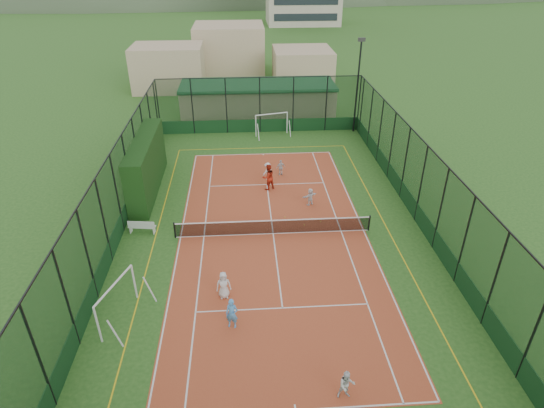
{
  "coord_description": "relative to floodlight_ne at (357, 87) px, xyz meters",
  "views": [
    {
      "loc": [
        -1.61,
        -22.6,
        15.09
      ],
      "look_at": [
        0.03,
        1.5,
        1.2
      ],
      "focal_mm": 30.0,
      "sensor_mm": 36.0,
      "label": 1
    }
  ],
  "objects": [
    {
      "name": "ground",
      "position": [
        -8.6,
        -16.6,
        -4.12
      ],
      "size": [
        300.0,
        300.0,
        0.0
      ],
      "primitive_type": "plane",
      "color": "#25541D",
      "rests_on": "ground"
    },
    {
      "name": "court_slab",
      "position": [
        -8.6,
        -16.6,
        -4.12
      ],
      "size": [
        11.17,
        23.97,
        0.01
      ],
      "primitive_type": "cube",
      "color": "#A63F25",
      "rests_on": "ground"
    },
    {
      "name": "tennis_net",
      "position": [
        -8.6,
        -16.6,
        -3.59
      ],
      "size": [
        11.67,
        0.12,
        1.06
      ],
      "primitive_type": null,
      "color": "black",
      "rests_on": "ground"
    },
    {
      "name": "perimeter_fence",
      "position": [
        -8.6,
        -16.6,
        -1.62
      ],
      "size": [
        18.12,
        34.12,
        5.0
      ],
      "primitive_type": null,
      "color": "black",
      "rests_on": "ground"
    },
    {
      "name": "floodlight_ne",
      "position": [
        0.0,
        0.0,
        0.0
      ],
      "size": [
        0.6,
        0.26,
        8.25
      ],
      "primitive_type": null,
      "color": "black",
      "rests_on": "ground"
    },
    {
      "name": "clubhouse",
      "position": [
        -8.6,
        5.4,
        -2.55
      ],
      "size": [
        15.2,
        7.2,
        3.15
      ],
      "primitive_type": null,
      "color": "tan",
      "rests_on": "ground"
    },
    {
      "name": "hedge_left",
      "position": [
        -16.9,
        -10.31,
        -2.26
      ],
      "size": [
        1.28,
        8.52,
        3.73
      ],
      "primitive_type": "cube",
      "color": "black",
      "rests_on": "ground"
    },
    {
      "name": "white_bench",
      "position": [
        -16.4,
        -15.93,
        -3.67
      ],
      "size": [
        1.67,
        0.66,
        0.91
      ],
      "primitive_type": null,
      "rotation": [
        0.0,
        0.0,
        -0.13
      ],
      "color": "white",
      "rests_on": "ground"
    },
    {
      "name": "futsal_goal_near",
      "position": [
        -16.16,
        -23.15,
        -3.14
      ],
      "size": [
        3.18,
        1.86,
        1.97
      ],
      "primitive_type": null,
      "rotation": [
        0.0,
        0.0,
        1.23
      ],
      "color": "white",
      "rests_on": "ground"
    },
    {
      "name": "futsal_goal_far",
      "position": [
        -7.6,
        -0.4,
        -3.15
      ],
      "size": [
        3.16,
        1.57,
        1.96
      ],
      "primitive_type": null,
      "rotation": [
        0.0,
        0.0,
        0.24
      ],
      "color": "white",
      "rests_on": "ground"
    },
    {
      "name": "child_near_left",
      "position": [
        -11.39,
        -22.0,
        -3.38
      ],
      "size": [
        0.76,
        0.53,
        1.47
      ],
      "primitive_type": "imported",
      "rotation": [
        0.0,
        0.0,
        0.09
      ],
      "color": "silver",
      "rests_on": "court_slab"
    },
    {
      "name": "child_near_mid",
      "position": [
        -10.97,
        -24.02,
        -3.35
      ],
      "size": [
        0.63,
        0.49,
        1.52
      ],
      "primitive_type": "imported",
      "rotation": [
        0.0,
        0.0,
        -0.24
      ],
      "color": "#4F9DE1",
      "rests_on": "court_slab"
    },
    {
      "name": "child_near_right",
      "position": [
        -6.63,
        -28.01,
        -3.46
      ],
      "size": [
        0.65,
        0.51,
        1.31
      ],
      "primitive_type": "imported",
      "rotation": [
        0.0,
        0.0,
        0.02
      ],
      "color": "silver",
      "rests_on": "court_slab"
    },
    {
      "name": "child_far_left",
      "position": [
        -8.49,
        -9.34,
        -3.46
      ],
      "size": [
        0.96,
        0.91,
        1.31
      ],
      "primitive_type": "imported",
      "rotation": [
        0.0,
        0.0,
        3.82
      ],
      "color": "white",
      "rests_on": "court_slab"
    },
    {
      "name": "child_far_right",
      "position": [
        -7.47,
        -8.69,
        -3.51
      ],
      "size": [
        0.75,
        0.45,
        1.2
      ],
      "primitive_type": "imported",
      "rotation": [
        0.0,
        0.0,
        3.37
      ],
      "color": "silver",
      "rests_on": "court_slab"
    },
    {
      "name": "child_far_back",
      "position": [
        -5.91,
        -13.28,
        -3.52
      ],
      "size": [
        1.13,
        0.85,
        1.19
      ],
      "primitive_type": "imported",
      "rotation": [
        0.0,
        0.0,
        3.65
      ],
      "color": "white",
      "rests_on": "court_slab"
    },
    {
      "name": "coach",
      "position": [
        -8.55,
        -10.88,
        -3.17
      ],
      "size": [
        1.15,
        1.07,
        1.88
      ],
      "primitive_type": "imported",
      "rotation": [
        0.0,
        0.0,
        3.65
      ],
      "color": "#A82312",
      "rests_on": "court_slab"
    },
    {
      "name": "tennis_balls",
      "position": [
        -6.31,
        -15.27,
        -4.08
      ],
      "size": [
        2.24,
        1.09,
        0.07
      ],
      "color": "#CCE033",
      "rests_on": "court_slab"
    }
  ]
}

